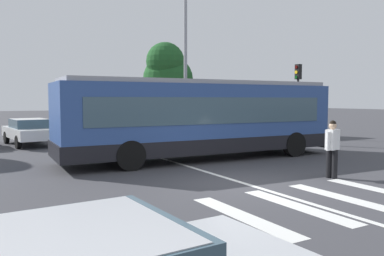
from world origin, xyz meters
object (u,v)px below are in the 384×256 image
parked_car_silver (79,128)px  parked_car_champagne (123,126)px  twin_arm_street_lamp (185,30)px  background_tree_right (167,75)px  city_transit_bus (201,119)px  traffic_light_far_corner (298,88)px  parked_car_white (29,130)px  bus_stop_shelter (267,98)px  parked_car_black (166,125)px  parked_car_red (207,124)px  pedestrian_crossing_street (332,146)px

parked_car_silver → parked_car_champagne: (2.53, -0.13, 0.00)m
twin_arm_street_lamp → background_tree_right: bearing=73.8°
parked_car_silver → city_transit_bus: bearing=-74.1°
parked_car_silver → traffic_light_far_corner: size_ratio=1.04×
twin_arm_street_lamp → parked_car_white: bearing=171.2°
background_tree_right → city_transit_bus: bearing=-110.6°
parked_car_white → bus_stop_shelter: bearing=-9.5°
parked_car_black → bus_stop_shelter: size_ratio=1.22×
city_transit_bus → parked_car_red: size_ratio=2.40×
parked_car_silver → twin_arm_street_lamp: twin_arm_street_lamp is taller
pedestrian_crossing_street → twin_arm_street_lamp: size_ratio=0.17×
city_transit_bus → traffic_light_far_corner: (9.39, 4.33, 1.41)m
twin_arm_street_lamp → parked_car_red: bearing=29.7°
parked_car_champagne → traffic_light_far_corner: size_ratio=1.03×
parked_car_silver → parked_car_red: size_ratio=0.99×
parked_car_white → background_tree_right: size_ratio=0.72×
parked_car_red → background_tree_right: size_ratio=0.72×
pedestrian_crossing_street → parked_car_white: pedestrian_crossing_street is taller
twin_arm_street_lamp → parked_car_silver: bearing=161.7°
parked_car_black → parked_car_champagne: bearing=173.4°
parked_car_red → bus_stop_shelter: bus_stop_shelter is taller
pedestrian_crossing_street → parked_car_black: bearing=85.0°
parked_car_silver → twin_arm_street_lamp: (5.74, -1.90, 5.58)m
pedestrian_crossing_street → traffic_light_far_corner: (7.98, 9.51, 2.03)m
traffic_light_far_corner → background_tree_right: background_tree_right is taller
parked_car_champagne → pedestrian_crossing_street: bearing=-84.2°
pedestrian_crossing_street → traffic_light_far_corner: bearing=50.0°
city_transit_bus → parked_car_black: bearing=73.1°
parked_car_silver → pedestrian_crossing_street: bearing=-74.4°
background_tree_right → bus_stop_shelter: bearing=-63.0°
parked_car_champagne → parked_car_red: (5.48, -0.47, 0.00)m
bus_stop_shelter → twin_arm_street_lamp: (-5.33, 1.00, 3.93)m
parked_car_champagne → parked_car_red: same height
parked_car_red → background_tree_right: (-0.52, 4.73, 3.40)m
city_transit_bus → traffic_light_far_corner: size_ratio=2.53×
city_transit_bus → parked_car_red: city_transit_bus is taller
parked_car_white → background_tree_right: background_tree_right is taller
pedestrian_crossing_street → twin_arm_street_lamp: (1.77, 12.27, 5.38)m
parked_car_black → twin_arm_street_lamp: twin_arm_street_lamp is taller
parked_car_champagne → background_tree_right: size_ratio=0.71×
parked_car_red → parked_car_silver: bearing=175.7°
twin_arm_street_lamp → pedestrian_crossing_street: bearing=-98.2°
pedestrian_crossing_street → bus_stop_shelter: bus_stop_shelter is taller
city_transit_bus → traffic_light_far_corner: bearing=24.8°
pedestrian_crossing_street → parked_car_champagne: size_ratio=0.37×
parked_car_black → traffic_light_far_corner: size_ratio=1.04×
traffic_light_far_corner → bus_stop_shelter: size_ratio=1.18×
traffic_light_far_corner → bus_stop_shelter: traffic_light_far_corner is taller
parked_car_black → twin_arm_street_lamp: bearing=-68.6°
parked_car_silver → background_tree_right: 9.20m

